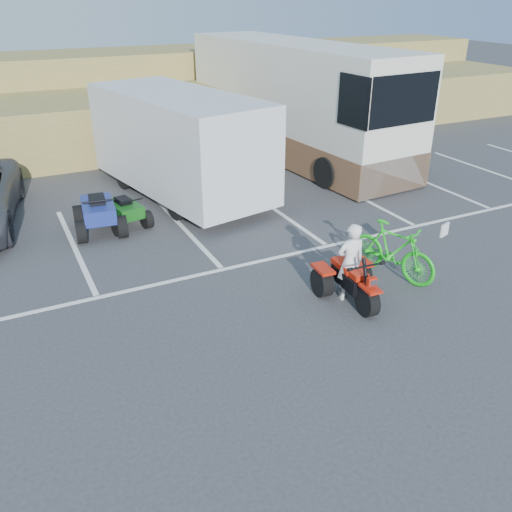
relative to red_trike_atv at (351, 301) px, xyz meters
name	(u,v)px	position (x,y,z in m)	size (l,w,h in m)	color
ground	(275,325)	(-1.73, -0.06, 0.00)	(100.00, 100.00, 0.00)	#353537
parking_stripes	(228,234)	(-0.86, 4.01, 0.00)	(28.00, 5.16, 0.01)	white
grass_embankment	(93,102)	(-1.73, 15.42, 1.42)	(40.00, 8.50, 3.10)	olive
red_trike_atv	(351,301)	(0.00, 0.00, 0.00)	(1.15, 1.53, 0.99)	red
rider	(351,262)	(0.01, 0.15, 0.79)	(0.57, 0.38, 1.58)	white
green_dirt_bike	(393,251)	(1.34, 0.50, 0.60)	(0.56, 1.99, 1.19)	#14BF19
cargo_trailer	(179,142)	(-0.92, 7.26, 1.59)	(3.71, 6.67, 2.94)	silver
rv_motorhome	(294,108)	(4.25, 9.73, 1.66)	(3.50, 10.82, 3.83)	silver
quad_atv_blue	(101,231)	(-3.66, 5.60, 0.00)	(1.20, 1.60, 1.05)	navy
quad_atv_green	(126,226)	(-3.01, 5.67, 0.00)	(0.98, 1.31, 0.86)	#125014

